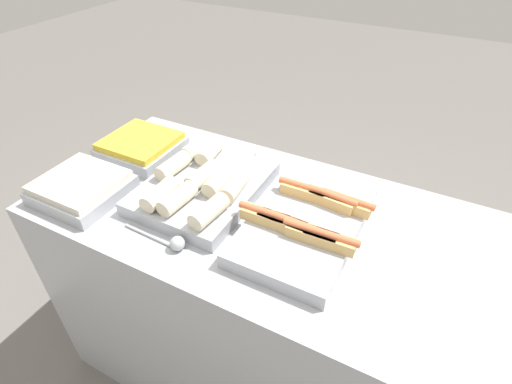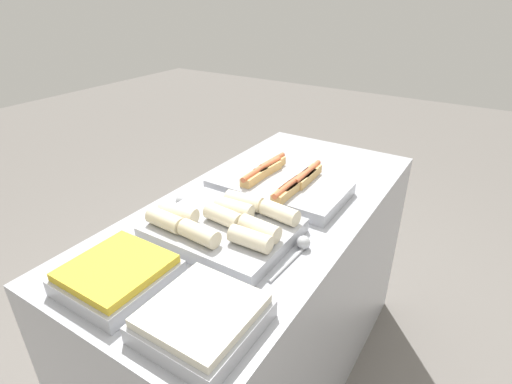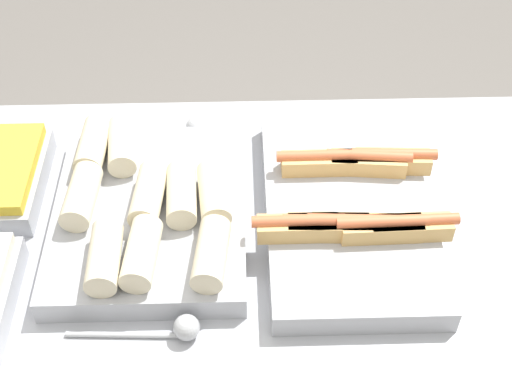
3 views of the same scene
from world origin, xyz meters
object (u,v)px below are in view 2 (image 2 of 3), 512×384
tray_wraps (224,226)px  serving_spoon_near (301,246)px  tray_side_back (118,275)px  serving_spoon_far (178,204)px  tray_hotdogs (281,185)px  tray_side_front (202,318)px

tray_wraps → serving_spoon_near: size_ratio=2.01×
tray_side_back → serving_spoon_near: 0.56m
serving_spoon_near → serving_spoon_far: same height
tray_hotdogs → tray_side_front: 0.77m
tray_side_front → serving_spoon_far: (0.42, 0.47, -0.02)m
tray_hotdogs → tray_side_front: (-0.75, -0.20, -0.00)m
tray_side_front → serving_spoon_far: tray_side_front is taller
tray_wraps → serving_spoon_far: (0.06, 0.27, -0.02)m
tray_hotdogs → serving_spoon_near: tray_hotdogs is taller
tray_wraps → serving_spoon_far: bearing=76.6°
tray_side_front → tray_wraps: bearing=29.0°
tray_wraps → tray_side_front: 0.41m
tray_hotdogs → serving_spoon_near: (-0.32, -0.26, -0.02)m
serving_spoon_far → tray_wraps: bearing=-103.4°
tray_hotdogs → tray_wraps: size_ratio=1.17×
tray_hotdogs → tray_side_back: (-0.75, 0.11, -0.00)m
tray_hotdogs → serving_spoon_far: (-0.32, 0.27, -0.02)m
tray_hotdogs → serving_spoon_far: 0.42m
tray_hotdogs → tray_side_back: 0.76m
serving_spoon_near → tray_wraps: bearing=104.0°
tray_wraps → serving_spoon_near: bearing=-76.0°
tray_wraps → serving_spoon_far: 0.28m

